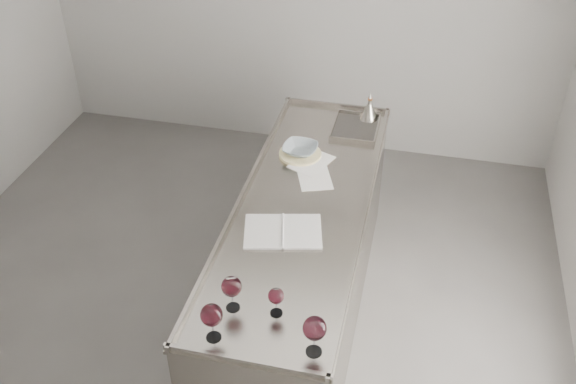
% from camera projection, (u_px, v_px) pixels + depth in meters
% --- Properties ---
extents(room_shell, '(4.54, 5.04, 2.84)m').
position_uv_depth(room_shell, '(198.00, 154.00, 3.33)').
color(room_shell, '#4E4C4A').
rests_on(room_shell, ground).
extents(counter, '(0.77, 2.42, 0.97)m').
position_uv_depth(counter, '(302.00, 263.00, 4.03)').
color(counter, gray).
rests_on(counter, ground).
extents(wine_glass_left, '(0.10, 0.10, 0.20)m').
position_uv_depth(wine_glass_left, '(212.00, 316.00, 2.85)').
color(wine_glass_left, white).
rests_on(wine_glass_left, counter).
extents(wine_glass_middle, '(0.10, 0.10, 0.19)m').
position_uv_depth(wine_glass_middle, '(232.00, 287.00, 3.00)').
color(wine_glass_middle, white).
rests_on(wine_glass_middle, counter).
extents(wine_glass_right, '(0.11, 0.11, 0.21)m').
position_uv_depth(wine_glass_right, '(315.00, 329.00, 2.78)').
color(wine_glass_right, white).
rests_on(wine_glass_right, counter).
extents(wine_glass_small, '(0.08, 0.08, 0.16)m').
position_uv_depth(wine_glass_small, '(276.00, 297.00, 2.99)').
color(wine_glass_small, white).
rests_on(wine_glass_small, counter).
extents(notebook, '(0.48, 0.39, 0.02)m').
position_uv_depth(notebook, '(283.00, 231.00, 3.53)').
color(notebook, silver).
rests_on(notebook, counter).
extents(loose_paper_top, '(0.28, 0.33, 0.00)m').
position_uv_depth(loose_paper_top, '(314.00, 177.00, 3.96)').
color(loose_paper_top, white).
rests_on(loose_paper_top, counter).
extents(loose_paper_under, '(0.29, 0.34, 0.00)m').
position_uv_depth(loose_paper_under, '(311.00, 162.00, 4.09)').
color(loose_paper_under, white).
rests_on(loose_paper_under, counter).
extents(trivet, '(0.37, 0.37, 0.02)m').
position_uv_depth(trivet, '(300.00, 154.00, 4.16)').
color(trivet, beige).
rests_on(trivet, counter).
extents(ceramic_bowl, '(0.24, 0.24, 0.05)m').
position_uv_depth(ceramic_bowl, '(300.00, 149.00, 4.14)').
color(ceramic_bowl, gray).
rests_on(ceramic_bowl, trivet).
extents(wine_funnel, '(0.14, 0.14, 0.20)m').
position_uv_depth(wine_funnel, '(369.00, 111.00, 4.51)').
color(wine_funnel, '#9C968B').
rests_on(wine_funnel, counter).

